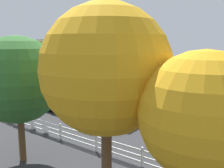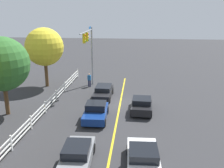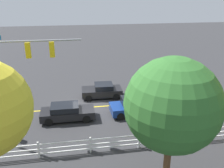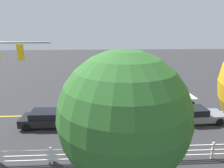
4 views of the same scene
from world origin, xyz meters
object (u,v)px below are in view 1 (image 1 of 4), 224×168
car_2 (112,116)px  car_4 (65,106)px  car_1 (209,119)px  car_3 (195,135)px  car_0 (118,103)px  tree_0 (18,80)px  tree_1 (106,70)px  tree_2 (203,116)px  pedestrian (20,102)px

car_2 → car_4: bearing=179.2°
car_1 → car_3: size_ratio=0.87×
car_0 → tree_0: size_ratio=0.56×
car_3 → tree_0: bearing=-134.0°
car_4 → tree_1: (-11.58, 8.34, 5.02)m
car_2 → tree_2: 13.55m
car_3 → pedestrian: pedestrian is taller
tree_0 → car_2: bearing=-91.8°
tree_0 → tree_1: size_ratio=0.86×
tree_1 → tree_0: bearing=-1.7°
car_0 → pedestrian: bearing=43.3°
car_1 → car_4: size_ratio=0.97×
tree_0 → tree_1: tree_1 is taller
pedestrian → tree_0: tree_0 is taller
car_3 → tree_2: tree_2 is taller
pedestrian → tree_0: (-9.15, 5.89, 3.76)m
car_1 → tree_1: tree_1 is taller
pedestrian → car_4: bearing=39.8°
car_1 → car_3: 4.05m
car_0 → car_1: 8.87m
car_3 → tree_1: tree_1 is taller
tree_2 → car_2: bearing=-41.2°
car_3 → tree_2: (-2.82, 8.50, 3.92)m
car_2 → tree_2: tree_2 is taller
car_0 → pedestrian: pedestrian is taller
car_1 → tree_0: tree_0 is taller
car_1 → car_2: size_ratio=1.05×
car_3 → tree_0: tree_0 is taller
car_2 → tree_0: size_ratio=0.57×
car_2 → pedestrian: pedestrian is taller
car_0 → car_4: car_0 is taller
tree_1 → car_4: bearing=-35.8°
car_3 → pedestrian: bearing=-174.6°
car_0 → tree_2: 17.75m
tree_0 → car_3: bearing=-131.3°
car_4 → tree_1: size_ratio=0.53×
pedestrian → car_3: bearing=17.1°
car_4 → tree_0: (-5.32, 8.15, 4.04)m
car_0 → tree_1: tree_1 is taller
pedestrian → tree_0: bearing=-23.6°
tree_1 → car_3: bearing=-96.4°
car_1 → tree_0: 14.64m
car_4 → tree_0: 10.54m
car_3 → car_2: bearing=176.9°
car_2 → pedestrian: (9.40, 2.35, 0.25)m
car_1 → tree_2: size_ratio=0.64×
car_0 → tree_1: bearing=125.3°
car_1 → tree_1: bearing=84.6°
car_0 → car_2: car_2 is taller
tree_0 → tree_1: bearing=178.3°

